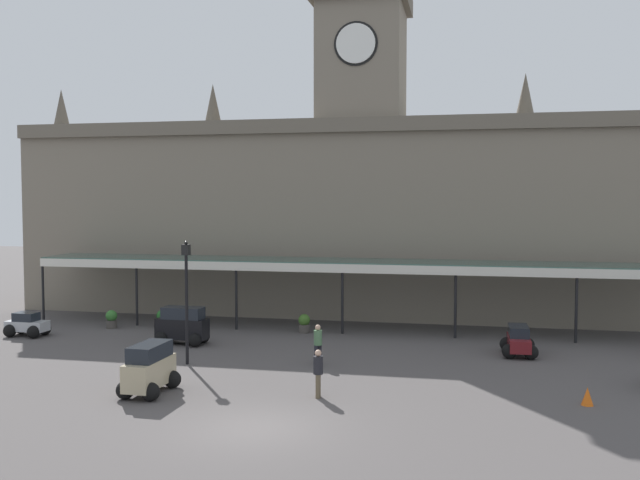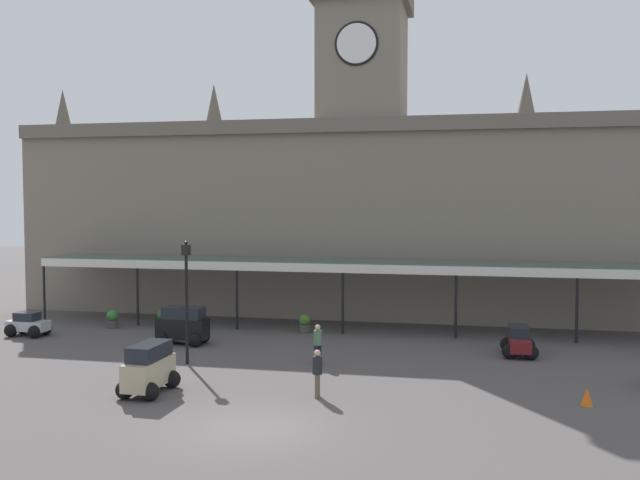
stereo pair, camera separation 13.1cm
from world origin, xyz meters
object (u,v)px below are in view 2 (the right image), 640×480
Objects in this scene: car_maroon_estate at (519,342)px; victorian_lamppost at (186,288)px; pedestrian_near_entrance at (318,343)px; planter_forecourt_centre at (163,319)px; pedestrian_beside_cars at (317,371)px; planter_by_canopy at (305,323)px; car_silver_sedan at (28,326)px; planter_near_kerb at (112,319)px; traffic_cone at (587,397)px; car_beige_van at (149,371)px; car_black_van at (183,327)px.

car_maroon_estate is 14.60m from victorian_lamppost.
pedestrian_near_entrance reaches higher than planter_forecourt_centre.
planter_by_canopy is at bearing 105.43° from pedestrian_beside_cars.
planter_near_kerb is at bearing 43.23° from car_silver_sedan.
pedestrian_beside_cars is at bearing -38.05° from planter_near_kerb.
planter_by_canopy is 10.36m from planter_near_kerb.
planter_forecourt_centre is (-19.82, 10.22, 0.19)m from traffic_cone.
victorian_lamppost is 9.11m from planter_forecourt_centre.
car_maroon_estate reaches higher than car_silver_sedan.
victorian_lamppost reaches higher than pedestrian_beside_cars.
car_silver_sedan is 15.79m from pedestrian_near_entrance.
car_beige_van is at bearing -103.00° from planter_by_canopy.
car_black_van is at bearing -1.69° from car_silver_sedan.
victorian_lamppost is (-6.35, 3.69, 2.26)m from pedestrian_beside_cars.
car_beige_van reaches higher than traffic_cone.
car_beige_van is 5.02m from victorian_lamppost.
car_black_van is at bearing 115.51° from victorian_lamppost.
car_silver_sedan is (-8.39, 0.25, -0.30)m from car_black_van.
pedestrian_near_entrance is 7.00m from planter_by_canopy.
victorian_lamppost is at bearing -64.49° from car_black_van.
car_black_van is 15.41m from car_maroon_estate.
pedestrian_beside_cars is (5.93, 0.73, 0.10)m from car_beige_van.
victorian_lamppost reaches higher than car_beige_van.
car_maroon_estate is at bearing 1.48° from car_silver_sedan.
planter_forecourt_centre is (-10.85, 11.15, -0.42)m from pedestrian_beside_cars.
traffic_cone is at bearing -76.91° from car_maroon_estate.
car_silver_sedan is 13.88m from planter_by_canopy.
victorian_lamppost is at bearing -161.36° from car_maroon_estate.
victorian_lamppost is at bearing 95.36° from car_beige_van.
planter_near_kerb is (-2.61, -0.61, 0.00)m from planter_forecourt_centre.
car_maroon_estate is at bearing 23.30° from pedestrian_near_entrance.
pedestrian_near_entrance is (7.12, -2.70, 0.10)m from car_black_van.
car_beige_van is 13.51m from car_silver_sedan.
car_silver_sedan is at bearing -136.77° from planter_near_kerb.
pedestrian_beside_cars reaches higher than planter_near_kerb.
car_black_van is 1.46× the size of pedestrian_near_entrance.
pedestrian_beside_cars is 0.33× the size of victorian_lamppost.
car_maroon_estate is 7.56m from traffic_cone.
planter_near_kerb reaches higher than traffic_cone.
car_black_van is at bearing 159.24° from pedestrian_near_entrance.
car_beige_van is at bearing -173.68° from traffic_cone.
car_maroon_estate is 15.98m from car_beige_van.
traffic_cone is (25.49, -6.74, -0.20)m from car_silver_sedan.
pedestrian_beside_cars is at bearing -174.11° from traffic_cone.
car_silver_sedan is 18.21m from pedestrian_beside_cars.
victorian_lamppost is 5.33× the size of planter_near_kerb.
pedestrian_beside_cars is 2.76× the size of traffic_cone.
victorian_lamppost is at bearing -58.88° from planter_forecourt_centre.
car_black_van is at bearing -176.79° from car_maroon_estate.
car_silver_sedan is 3.42× the size of traffic_cone.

